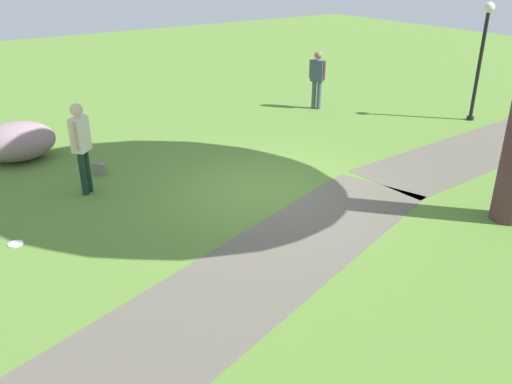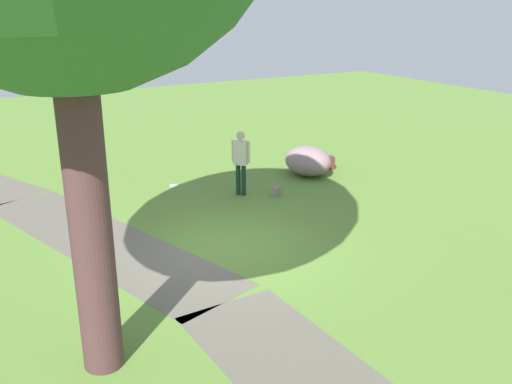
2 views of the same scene
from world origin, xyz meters
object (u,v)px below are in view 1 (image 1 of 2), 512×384
(woman_with_handbag, at_px, (81,142))
(frisbee_on_grass, at_px, (16,244))
(lawn_boulder, at_px, (17,141))
(lamp_post, at_px, (482,49))
(backpack_by_boulder, at_px, (2,141))
(handbag_on_grass, at_px, (99,168))
(man_near_boulder, at_px, (317,76))

(woman_with_handbag, distance_m, frisbee_on_grass, 2.36)
(lawn_boulder, bearing_deg, woman_with_handbag, 103.61)
(lamp_post, distance_m, lawn_boulder, 11.96)
(lawn_boulder, height_order, woman_with_handbag, woman_with_handbag)
(lamp_post, bearing_deg, lawn_boulder, -19.63)
(lawn_boulder, bearing_deg, lamp_post, 160.37)
(woman_with_handbag, height_order, backpack_by_boulder, woman_with_handbag)
(woman_with_handbag, bearing_deg, frisbee_on_grass, 38.79)
(frisbee_on_grass, bearing_deg, woman_with_handbag, -141.21)
(handbag_on_grass, height_order, frisbee_on_grass, handbag_on_grass)
(woman_with_handbag, xyz_separation_m, frisbee_on_grass, (1.65, 1.32, -1.04))
(lamp_post, height_order, handbag_on_grass, lamp_post)
(handbag_on_grass, bearing_deg, lamp_post, 168.06)
(lawn_boulder, xyz_separation_m, backpack_by_boulder, (0.16, -0.99, -0.24))
(man_near_boulder, relative_size, backpack_by_boulder, 4.24)
(woman_with_handbag, height_order, handbag_on_grass, woman_with_handbag)
(handbag_on_grass, distance_m, frisbee_on_grass, 3.06)
(lawn_boulder, xyz_separation_m, woman_with_handbag, (-0.65, 2.69, 0.61))
(woman_with_handbag, relative_size, frisbee_on_grass, 7.48)
(lamp_post, relative_size, man_near_boulder, 1.86)
(man_near_boulder, height_order, handbag_on_grass, man_near_boulder)
(man_near_boulder, xyz_separation_m, backpack_by_boulder, (8.56, -1.56, -0.79))
(man_near_boulder, relative_size, handbag_on_grass, 4.51)
(man_near_boulder, bearing_deg, backpack_by_boulder, -10.33)
(lamp_post, relative_size, frisbee_on_grass, 13.17)
(woman_with_handbag, relative_size, handbag_on_grass, 4.77)
(woman_with_handbag, xyz_separation_m, man_near_boulder, (-7.75, -2.12, -0.06))
(lamp_post, height_order, backpack_by_boulder, lamp_post)
(lamp_post, distance_m, man_near_boulder, 4.51)
(lamp_post, relative_size, handbag_on_grass, 8.40)
(man_near_boulder, bearing_deg, frisbee_on_grass, 20.14)
(lawn_boulder, bearing_deg, backpack_by_boulder, -80.72)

